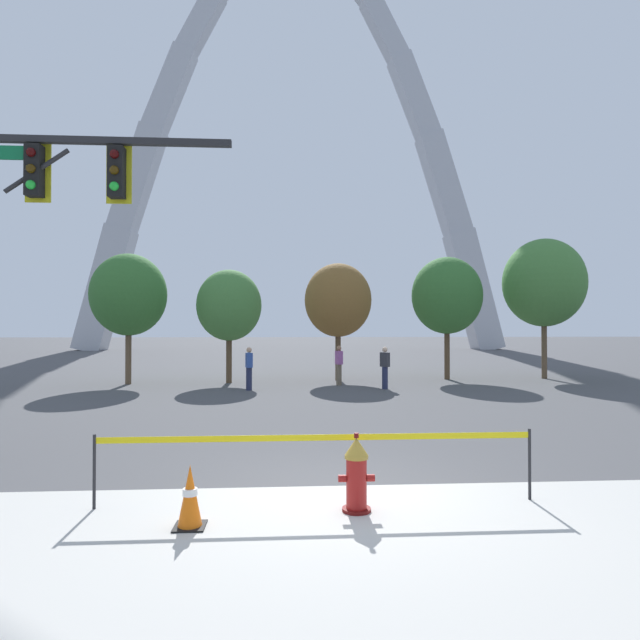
{
  "coord_description": "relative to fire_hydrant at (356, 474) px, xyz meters",
  "views": [
    {
      "loc": [
        -0.76,
        -7.41,
        2.32
      ],
      "look_at": [
        0.04,
        5.0,
        2.5
      ],
      "focal_mm": 29.55,
      "sensor_mm": 36.0,
      "label": 1
    }
  ],
  "objects": [
    {
      "name": "pedestrian_walking_right",
      "position": [
        -2.26,
        13.0,
        0.35
      ],
      "size": [
        0.3,
        0.39,
        1.59
      ],
      "color": "#232847",
      "rests_on": "ground"
    },
    {
      "name": "traffic_signal_gantry",
      "position": [
        -5.52,
        2.79,
        3.6
      ],
      "size": [
        5.02,
        0.44,
        6.0
      ],
      "color": "#232326",
      "rests_on": "ground"
    },
    {
      "name": "pedestrian_walking_left",
      "position": [
        2.84,
        13.06,
        0.35
      ],
      "size": [
        0.37,
        0.39,
        1.59
      ],
      "color": "#232847",
      "rests_on": "ground"
    },
    {
      "name": "tree_left_mid",
      "position": [
        -3.28,
        15.68,
        2.78
      ],
      "size": [
        2.72,
        2.72,
        4.75
      ],
      "color": "brown",
      "rests_on": "ground"
    },
    {
      "name": "traffic_cone_by_hydrant",
      "position": [
        -2.0,
        -0.41,
        -0.11
      ],
      "size": [
        0.36,
        0.36,
        0.73
      ],
      "color": "black",
      "rests_on": "ground"
    },
    {
      "name": "caution_tape_barrier",
      "position": [
        -0.47,
        0.28,
        0.2
      ],
      "size": [
        5.75,
        0.04,
        0.96
      ],
      "color": "#232326",
      "rests_on": "ground"
    },
    {
      "name": "tree_center_right",
      "position": [
        6.32,
        16.55,
        3.29
      ],
      "size": [
        3.14,
        3.14,
        5.49
      ],
      "color": "brown",
      "rests_on": "ground"
    },
    {
      "name": "tree_right_mid",
      "position": [
        10.84,
        16.61,
        3.89
      ],
      "size": [
        3.64,
        3.64,
        6.37
      ],
      "color": "brown",
      "rests_on": "ground"
    },
    {
      "name": "monument_arch",
      "position": [
        -0.12,
        48.63,
        18.92
      ],
      "size": [
        44.55,
        2.79,
        44.72
      ],
      "color": "#B2B5BC",
      "rests_on": "ground"
    },
    {
      "name": "fire_hydrant",
      "position": [
        0.0,
        0.0,
        0.0
      ],
      "size": [
        0.46,
        0.48,
        0.99
      ],
      "color": "#5E0F0D",
      "rests_on": "ground"
    },
    {
      "name": "ground_plane",
      "position": [
        -0.12,
        0.8,
        -0.47
      ],
      "size": [
        240.0,
        240.0,
        0.0
      ],
      "primitive_type": "plane",
      "color": "#474749"
    },
    {
      "name": "pedestrian_standing_center",
      "position": [
        1.24,
        14.47,
        0.35
      ],
      "size": [
        0.3,
        0.39,
        1.59
      ],
      "color": "brown",
      "rests_on": "ground"
    },
    {
      "name": "tree_far_left",
      "position": [
        -7.34,
        15.4,
        3.19
      ],
      "size": [
        3.06,
        3.06,
        5.35
      ],
      "color": "brown",
      "rests_on": "ground"
    },
    {
      "name": "tree_center_left",
      "position": [
        1.39,
        16.4,
        3.05
      ],
      "size": [
        2.94,
        2.94,
        5.15
      ],
      "color": "brown",
      "rests_on": "ground"
    }
  ]
}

